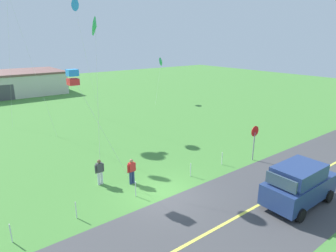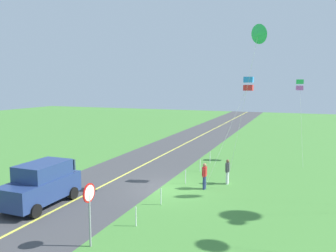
{
  "view_description": "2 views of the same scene",
  "coord_description": "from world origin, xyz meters",
  "px_view_note": "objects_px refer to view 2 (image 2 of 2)",
  "views": [
    {
      "loc": [
        -8.6,
        -11.7,
        8.41
      ],
      "look_at": [
        0.89,
        0.67,
        3.69
      ],
      "focal_mm": 30.93,
      "sensor_mm": 36.0,
      "label": 1
    },
    {
      "loc": [
        18.62,
        7.37,
        6.35
      ],
      "look_at": [
        0.63,
        0.27,
        3.94
      ],
      "focal_mm": 36.18,
      "sensor_mm": 36.0,
      "label": 2
    }
  ],
  "objects_px": {
    "car_suv_foreground": "(41,184)",
    "kite_blue_mid": "(248,84)",
    "kite_red_low": "(258,35)",
    "stop_sign": "(89,202)",
    "person_adult_near": "(228,171)",
    "kite_cyan_top": "(300,85)",
    "person_adult_companion": "(204,175)"
  },
  "relations": [
    {
      "from": "car_suv_foreground",
      "to": "person_adult_near",
      "type": "bearing_deg",
      "value": 131.43
    },
    {
      "from": "stop_sign",
      "to": "person_adult_companion",
      "type": "relative_size",
      "value": 1.6
    },
    {
      "from": "car_suv_foreground",
      "to": "stop_sign",
      "type": "xyz_separation_m",
      "value": [
        2.96,
        5.03,
        0.65
      ]
    },
    {
      "from": "stop_sign",
      "to": "person_adult_near",
      "type": "height_order",
      "value": "stop_sign"
    },
    {
      "from": "person_adult_near",
      "to": "kite_cyan_top",
      "type": "bearing_deg",
      "value": -7.76
    },
    {
      "from": "person_adult_near",
      "to": "kite_blue_mid",
      "type": "height_order",
      "value": "kite_blue_mid"
    },
    {
      "from": "person_adult_near",
      "to": "stop_sign",
      "type": "bearing_deg",
      "value": 179.61
    },
    {
      "from": "person_adult_companion",
      "to": "kite_red_low",
      "type": "relative_size",
      "value": 0.17
    },
    {
      "from": "person_adult_near",
      "to": "person_adult_companion",
      "type": "distance_m",
      "value": 1.9
    },
    {
      "from": "stop_sign",
      "to": "kite_cyan_top",
      "type": "relative_size",
      "value": 0.38
    },
    {
      "from": "car_suv_foreground",
      "to": "person_adult_companion",
      "type": "height_order",
      "value": "car_suv_foreground"
    },
    {
      "from": "kite_cyan_top",
      "to": "stop_sign",
      "type": "bearing_deg",
      "value": -21.17
    },
    {
      "from": "person_adult_near",
      "to": "kite_blue_mid",
      "type": "xyz_separation_m",
      "value": [
        -0.71,
        1.04,
        5.49
      ]
    },
    {
      "from": "person_adult_companion",
      "to": "kite_cyan_top",
      "type": "bearing_deg",
      "value": 136.11
    },
    {
      "from": "car_suv_foreground",
      "to": "kite_red_low",
      "type": "bearing_deg",
      "value": 121.54
    },
    {
      "from": "car_suv_foreground",
      "to": "kite_red_low",
      "type": "distance_m",
      "value": 14.24
    },
    {
      "from": "kite_red_low",
      "to": "person_adult_companion",
      "type": "bearing_deg",
      "value": -81.99
    },
    {
      "from": "car_suv_foreground",
      "to": "kite_blue_mid",
      "type": "distance_m",
      "value": 13.4
    },
    {
      "from": "person_adult_companion",
      "to": "kite_cyan_top",
      "type": "height_order",
      "value": "kite_cyan_top"
    },
    {
      "from": "person_adult_near",
      "to": "kite_cyan_top",
      "type": "relative_size",
      "value": 0.24
    },
    {
      "from": "kite_red_low",
      "to": "kite_blue_mid",
      "type": "bearing_deg",
      "value": -158.76
    },
    {
      "from": "person_adult_companion",
      "to": "person_adult_near",
      "type": "bearing_deg",
      "value": 127.85
    },
    {
      "from": "kite_red_low",
      "to": "kite_cyan_top",
      "type": "distance_m",
      "value": 10.33
    },
    {
      "from": "car_suv_foreground",
      "to": "stop_sign",
      "type": "bearing_deg",
      "value": 59.54
    },
    {
      "from": "car_suv_foreground",
      "to": "kite_cyan_top",
      "type": "height_order",
      "value": "kite_cyan_top"
    },
    {
      "from": "car_suv_foreground",
      "to": "kite_blue_mid",
      "type": "bearing_deg",
      "value": 130.69
    },
    {
      "from": "person_adult_companion",
      "to": "kite_red_low",
      "type": "height_order",
      "value": "kite_red_low"
    },
    {
      "from": "person_adult_near",
      "to": "kite_blue_mid",
      "type": "distance_m",
      "value": 5.63
    },
    {
      "from": "person_adult_companion",
      "to": "kite_blue_mid",
      "type": "xyz_separation_m",
      "value": [
        -2.26,
        2.13,
        5.49
      ]
    },
    {
      "from": "car_suv_foreground",
      "to": "stop_sign",
      "type": "height_order",
      "value": "stop_sign"
    },
    {
      "from": "stop_sign",
      "to": "person_adult_near",
      "type": "bearing_deg",
      "value": 162.26
    },
    {
      "from": "stop_sign",
      "to": "person_adult_companion",
      "type": "height_order",
      "value": "stop_sign"
    }
  ]
}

